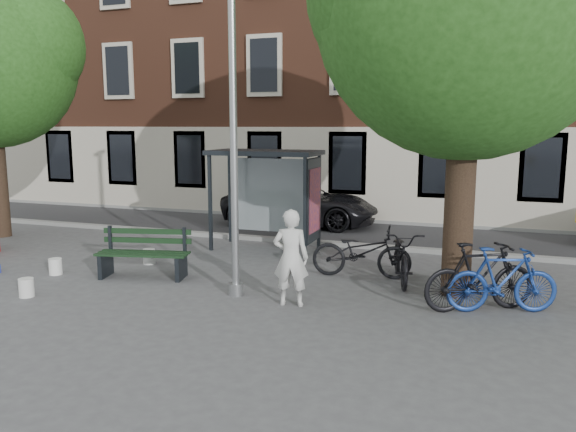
# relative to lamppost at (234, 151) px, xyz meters

# --- Properties ---
(ground) EXTENTS (90.00, 90.00, 0.00)m
(ground) POSITION_rel_lamppost_xyz_m (0.00, 0.00, -2.78)
(ground) COLOR #4C4C4F
(ground) RESTS_ON ground
(road) EXTENTS (40.00, 4.00, 0.01)m
(road) POSITION_rel_lamppost_xyz_m (0.00, 7.00, -2.78)
(road) COLOR #28282B
(road) RESTS_ON ground
(curb_near) EXTENTS (40.00, 0.25, 0.12)m
(curb_near) POSITION_rel_lamppost_xyz_m (0.00, 5.00, -2.72)
(curb_near) COLOR gray
(curb_near) RESTS_ON ground
(curb_far) EXTENTS (40.00, 0.25, 0.12)m
(curb_far) POSITION_rel_lamppost_xyz_m (0.00, 9.00, -2.72)
(curb_far) COLOR gray
(curb_far) RESTS_ON ground
(building_row) EXTENTS (30.00, 8.00, 14.00)m
(building_row) POSITION_rel_lamppost_xyz_m (0.00, 13.00, 4.22)
(building_row) COLOR brown
(building_row) RESTS_ON ground
(lamppost) EXTENTS (0.28, 0.35, 6.11)m
(lamppost) POSITION_rel_lamppost_xyz_m (0.00, 0.00, 0.00)
(lamppost) COLOR #9EA0A3
(lamppost) RESTS_ON ground
(bus_shelter) EXTENTS (2.85, 1.45, 2.62)m
(bus_shelter) POSITION_rel_lamppost_xyz_m (-0.61, 4.11, -0.87)
(bus_shelter) COLOR #1E2328
(bus_shelter) RESTS_ON ground
(painter) EXTENTS (0.72, 0.54, 1.78)m
(painter) POSITION_rel_lamppost_xyz_m (1.20, -0.20, -1.89)
(painter) COLOR silver
(painter) RESTS_ON ground
(bench) EXTENTS (2.06, 1.06, 1.02)m
(bench) POSITION_rel_lamppost_xyz_m (-2.44, 0.55, -2.32)
(bench) COLOR #1E2328
(bench) RESTS_ON ground
(bike_a) EXTENTS (2.21, 0.98, 1.12)m
(bike_a) POSITION_rel_lamppost_xyz_m (2.00, 2.11, -2.22)
(bike_a) COLOR black
(bike_a) RESTS_ON ground
(bike_b) EXTENTS (2.03, 1.17, 1.17)m
(bike_b) POSITION_rel_lamppost_xyz_m (4.81, 0.66, -2.20)
(bike_b) COLOR navy
(bike_b) RESTS_ON ground
(bike_c) EXTENTS (1.25, 2.26, 1.12)m
(bike_c) POSITION_rel_lamppost_xyz_m (2.87, 2.06, -2.22)
(bike_c) COLOR black
(bike_c) RESTS_ON ground
(bike_d) EXTENTS (2.09, 1.54, 1.25)m
(bike_d) POSITION_rel_lamppost_xyz_m (4.44, 0.62, -2.16)
(bike_d) COLOR black
(bike_d) RESTS_ON ground
(car_dark) EXTENTS (5.19, 2.65, 1.40)m
(car_dark) POSITION_rel_lamppost_xyz_m (-1.28, 7.80, -2.08)
(car_dark) COLOR black
(car_dark) RESTS_ON ground
(bucket_a) EXTENTS (0.36, 0.36, 0.36)m
(bucket_a) POSITION_rel_lamppost_xyz_m (-3.75, -1.44, -2.60)
(bucket_a) COLOR white
(bucket_a) RESTS_ON ground
(bucket_b) EXTENTS (0.37, 0.37, 0.36)m
(bucket_b) POSITION_rel_lamppost_xyz_m (-3.00, 1.58, -2.60)
(bucket_b) COLOR silver
(bucket_b) RESTS_ON ground
(bucket_c) EXTENTS (0.33, 0.33, 0.36)m
(bucket_c) POSITION_rel_lamppost_xyz_m (-4.40, 0.05, -2.60)
(bucket_c) COLOR white
(bucket_c) RESTS_ON ground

